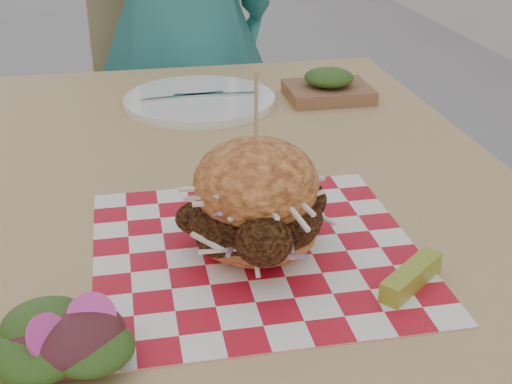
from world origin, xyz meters
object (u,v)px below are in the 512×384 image
Objects in this scene: diner at (179,14)px; patio_chair at (167,95)px; sandwich at (256,205)px; patio_table at (232,237)px.

diner is 0.27m from patio_chair.
sandwich reaches higher than patio_chair.
sandwich is (0.01, -1.22, 0.26)m from patio_chair.
diner is 1.10m from sandwich.
diner is 1.67× the size of patio_chair.
diner reaches higher than patio_chair.
diner is at bearing 88.90° from sandwich.
patio_table is 1.05m from patio_chair.
sandwich reaches higher than patio_table.
patio_table is at bearing 71.86° from diner.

